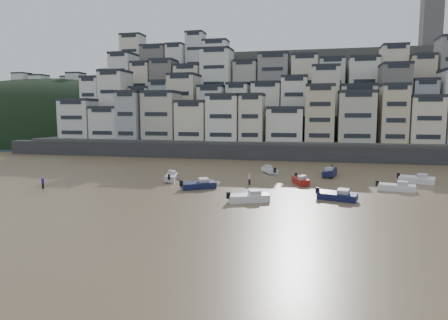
% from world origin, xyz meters
% --- Properties ---
extents(ground, '(400.00, 400.00, 0.00)m').
position_xyz_m(ground, '(0.00, 0.00, 0.00)').
color(ground, olive).
rests_on(ground, ground).
extents(sea_strip, '(340.00, 340.00, 0.00)m').
position_xyz_m(sea_strip, '(-110.00, 145.00, 0.01)').
color(sea_strip, '#495469').
rests_on(sea_strip, ground).
extents(harbor_wall, '(140.00, 3.00, 3.50)m').
position_xyz_m(harbor_wall, '(10.00, 65.00, 1.75)').
color(harbor_wall, '#38383A').
rests_on(harbor_wall, ground).
extents(hillside, '(141.04, 66.00, 50.00)m').
position_xyz_m(hillside, '(14.73, 104.84, 13.01)').
color(hillside, '#4C4C47').
rests_on(hillside, ground).
extents(headland, '(216.00, 135.00, 53.33)m').
position_xyz_m(headland, '(-95.00, 135.00, 0.02)').
color(headland, black).
rests_on(headland, ground).
extents(boat_g, '(5.90, 3.48, 1.53)m').
position_xyz_m(boat_g, '(34.34, 39.41, 0.76)').
color(boat_g, white).
rests_on(boat_g, ground).
extents(boat_d, '(5.63, 2.73, 1.47)m').
position_xyz_m(boat_d, '(30.09, 32.23, 0.74)').
color(boat_d, white).
rests_on(boat_d, ground).
extents(boat_i, '(3.04, 6.34, 1.66)m').
position_xyz_m(boat_i, '(21.35, 43.54, 0.83)').
color(boat_i, '#121639').
rests_on(boat_i, ground).
extents(boat_h, '(3.87, 5.26, 1.39)m').
position_xyz_m(boat_h, '(10.81, 44.66, 0.69)').
color(boat_h, silver).
rests_on(boat_h, ground).
extents(boat_f, '(3.04, 5.82, 1.51)m').
position_xyz_m(boat_f, '(-3.87, 33.30, 0.76)').
color(boat_f, silver).
rests_on(boat_f, ground).
extents(boat_e, '(3.29, 5.47, 1.42)m').
position_xyz_m(boat_e, '(16.68, 34.74, 0.71)').
color(boat_e, maroon).
rests_on(boat_e, ground).
extents(boat_c, '(5.56, 4.61, 1.50)m').
position_xyz_m(boat_c, '(2.46, 27.51, 0.75)').
color(boat_c, '#151E44').
rests_on(boat_c, ground).
extents(boat_a, '(5.76, 3.99, 1.50)m').
position_xyz_m(boat_a, '(10.92, 20.71, 0.75)').
color(boat_a, white).
rests_on(boat_a, ground).
extents(boat_b, '(5.60, 3.20, 1.45)m').
position_xyz_m(boat_b, '(21.61, 24.05, 0.73)').
color(boat_b, '#161B45').
rests_on(boat_b, ground).
extents(person_blue, '(0.44, 0.44, 1.74)m').
position_xyz_m(person_blue, '(-19.69, 22.73, 0.87)').
color(person_blue, '#3717B2').
rests_on(person_blue, ground).
extents(person_pink, '(0.44, 0.44, 1.74)m').
position_xyz_m(person_pink, '(9.08, 32.52, 0.87)').
color(person_pink, '#D194A1').
rests_on(person_pink, ground).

